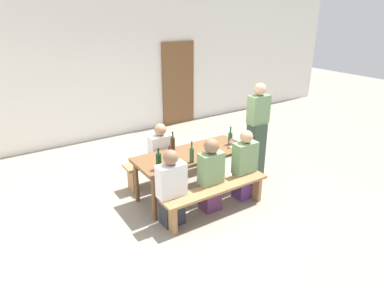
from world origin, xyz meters
TOP-DOWN VIEW (x-y plane):
  - ground_plane at (0.00, 0.00)m, footprint 24.00×24.00m
  - back_wall at (0.00, 3.45)m, footprint 14.00×0.20m
  - wooden_door at (1.74, 3.31)m, footprint 0.90×0.06m
  - tasting_table at (0.00, 0.00)m, footprint 1.84×0.72m
  - bench_near at (0.00, -0.66)m, footprint 1.74×0.30m
  - bench_far at (0.00, 0.66)m, footprint 1.74×0.30m
  - wine_bottle_0 at (-0.21, 0.24)m, footprint 0.07×0.07m
  - wine_bottle_1 at (-0.70, -0.22)m, footprint 0.08×0.08m
  - wine_bottle_2 at (-0.19, -0.29)m, footprint 0.07×0.07m
  - wine_bottle_3 at (0.73, -0.05)m, footprint 0.07×0.07m
  - wine_glass_0 at (0.65, -0.16)m, footprint 0.07×0.07m
  - wine_glass_1 at (-0.32, 0.15)m, footprint 0.06×0.06m
  - seated_guest_near_0 at (-0.67, -0.51)m, footprint 0.40×0.24m
  - seated_guest_near_1 at (-0.00, -0.51)m, footprint 0.36×0.24m
  - seated_guest_near_2 at (0.66, -0.51)m, footprint 0.38×0.24m
  - seated_guest_far_0 at (-0.28, 0.51)m, footprint 0.39×0.24m
  - standing_host at (1.38, 0.01)m, footprint 0.37×0.24m

SIDE VIEW (x-z plane):
  - ground_plane at x=0.00m, z-range 0.00..0.00m
  - bench_near at x=0.00m, z-range 0.12..0.57m
  - bench_far at x=0.00m, z-range 0.12..0.57m
  - seated_guest_far_0 at x=-0.28m, z-range -0.03..1.11m
  - seated_guest_near_0 at x=-0.67m, z-range -0.03..1.11m
  - seated_guest_near_2 at x=0.66m, z-range -0.03..1.12m
  - seated_guest_near_1 at x=0.00m, z-range -0.02..1.14m
  - tasting_table at x=0.00m, z-range 0.29..1.04m
  - standing_host at x=1.38m, z-range -0.02..1.68m
  - wine_glass_1 at x=-0.32m, z-range 0.78..0.93m
  - wine_bottle_3 at x=0.73m, z-range 0.71..1.01m
  - wine_bottle_0 at x=-0.21m, z-range 0.71..1.03m
  - wine_bottle_2 at x=-0.19m, z-range 0.71..1.03m
  - wine_glass_0 at x=0.65m, z-range 0.79..0.96m
  - wine_bottle_1 at x=-0.70m, z-range 0.71..1.03m
  - wooden_door at x=1.74m, z-range 0.00..2.10m
  - back_wall at x=0.00m, z-range 0.00..3.20m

